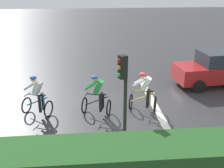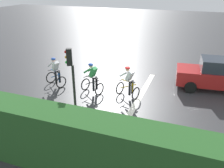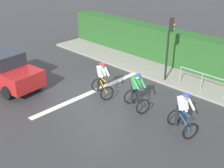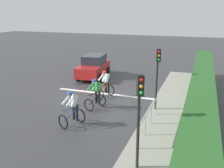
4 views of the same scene
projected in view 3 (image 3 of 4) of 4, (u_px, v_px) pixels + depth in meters
The scene contains 11 objects.
ground_plane at pixel (100, 95), 14.07m from camera, with size 80.00×80.00×0.00m, color #333335.
sidewalk_kerb at pixel (187, 78), 15.66m from camera, with size 2.80×19.40×0.12m, color gray.
stone_wall_low at pixel (196, 69), 16.14m from camera, with size 0.44×19.40×0.61m, color gray.
hedge_wall at pixel (201, 56), 16.03m from camera, with size 1.10×19.40×2.05m, color #265623.
road_marking_stop_line at pixel (93, 92), 14.40m from camera, with size 7.00×0.30×0.01m, color silver.
cyclist_lead at pixel (183, 113), 11.03m from camera, with size 1.05×1.26×1.66m.
cyclist_second at pixel (136, 92), 12.63m from camera, with size 0.98×1.24×1.66m.
cyclist_mid at pixel (102, 80), 13.74m from camera, with size 1.00×1.24×1.66m.
car_red at pixel (5, 69), 14.69m from camera, with size 2.21×4.26×1.76m.
traffic_light_near_crossing at pixel (169, 41), 14.48m from camera, with size 0.27×0.29×3.34m.
pedestrian_railing_kerbside at pixel (214, 81), 13.59m from camera, with size 0.10×3.62×1.03m.
Camera 3 is at (8.54, 9.13, 6.51)m, focal length 47.45 mm.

